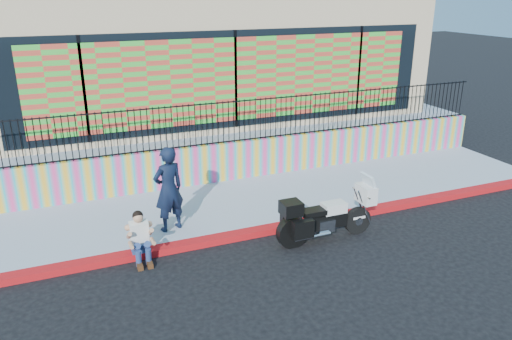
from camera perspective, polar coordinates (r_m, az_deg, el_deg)
ground at (r=11.97m, az=4.71°, el=-6.52°), size 90.00×90.00×0.00m
red_curb at (r=11.94m, az=4.72°, el=-6.19°), size 16.00×0.30×0.15m
sidewalk at (r=13.29m, az=1.50°, el=-3.31°), size 16.00×3.00×0.15m
mural_wall at (r=14.44m, az=-1.04°, el=1.30°), size 16.00×0.20×1.10m
metal_fence at (r=14.12m, az=-1.06°, el=5.72°), size 15.80×0.04×1.20m
elevated_platform at (r=19.11m, az=-6.65°, el=5.61°), size 16.00×10.00×1.25m
storefront_building at (r=18.43m, az=-6.79°, el=13.38°), size 14.00×8.06×4.00m
police_motorcycle at (r=11.19m, az=7.85°, el=-5.19°), size 2.30×0.76×1.43m
police_officer at (r=11.27m, az=-9.97°, el=-2.18°), size 0.82×0.66×1.97m
seated_man at (r=10.58m, az=-13.02°, el=-8.02°), size 0.54×0.71×1.06m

